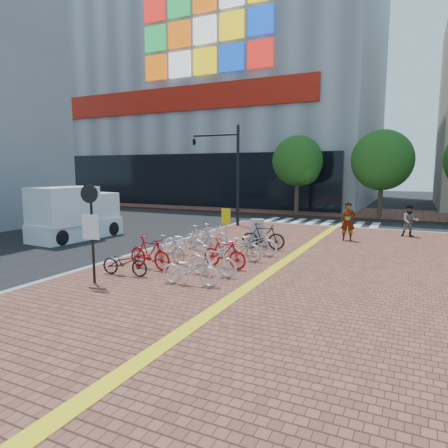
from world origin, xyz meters
The scene contains 28 objects.
ground centered at (0.00, 0.00, 0.00)m, with size 120.00×120.00×0.00m, color black.
sidewalk centered at (3.00, -5.00, 0.07)m, with size 14.00×34.00×0.15m, color brown.
tactile_strip centered at (2.00, -5.00, 0.16)m, with size 0.40×34.00×0.01m, color yellow.
kerb_west centered at (-4.00, -5.00, 0.08)m, with size 0.25×34.00×0.15m, color gray.
kerb_north centered at (3.00, 12.00, 0.08)m, with size 14.00×0.25×0.15m, color gray.
far_sidewalk centered at (0.00, 21.00, 0.07)m, with size 70.00×8.00×0.15m, color brown.
department_store centered at (-15.99, 31.95, 13.98)m, with size 36.00×24.27×28.00m.
crosswalk centered at (0.50, 14.00, 0.01)m, with size 7.50×4.00×0.01m.
street_trees centered at (5.04, 17.45, 4.10)m, with size 16.20×4.60×6.35m.
bike_0 centered at (-2.08, -2.53, 0.58)m, with size 0.57×1.62×0.85m, color black.
bike_1 centered at (-1.86, -1.49, 0.71)m, with size 0.52×1.86×1.12m, color #AB0C10.
bike_2 centered at (-1.91, -0.29, 0.64)m, with size 0.46×1.64×0.99m, color #AAAAAF.
bike_3 centered at (-2.06, 1.08, 0.65)m, with size 0.66×1.90×1.00m, color white.
bike_4 centered at (-1.86, 2.07, 0.67)m, with size 0.49×1.74×1.05m, color #A7A7AC.
bike_5 centered at (-1.87, 3.15, 0.65)m, with size 0.47×1.65×0.99m, color silver.
bike_6 centered at (0.39, -2.55, 0.62)m, with size 0.63×1.80×0.95m, color silver.
bike_7 centered at (0.51, -1.38, 0.65)m, with size 0.47×1.66×1.00m, color silver.
bike_8 centered at (0.38, -0.22, 0.67)m, with size 0.49×1.73×1.04m, color #BA0D13.
bike_9 centered at (0.33, 1.07, 0.65)m, with size 0.66×1.90×1.00m, color #A9A9AE.
bike_10 centered at (0.50, 2.13, 0.67)m, with size 0.69×1.98×1.04m, color silver.
bike_11 centered at (0.46, 3.42, 0.71)m, with size 0.53×1.87×1.12m, color black.
pedestrian_a centered at (3.39, 7.21, 1.08)m, with size 0.68×0.44×1.86m, color gray.
pedestrian_b centered at (6.06, 9.76, 0.96)m, with size 0.78×0.61×1.61m, color #4F5464.
utility_box centered at (-0.09, 4.16, 0.75)m, with size 0.55×0.40×1.20m, color silver.
yellow_sign centered at (-1.37, 3.56, 1.31)m, with size 0.45×0.13×1.67m.
notice_sign centered at (-2.33, -3.68, 2.03)m, with size 0.55×0.18×2.98m.
traffic_light_pole centered at (-4.90, 9.71, 4.32)m, with size 3.24×1.25×6.04m.
box_truck centered at (-9.50, 2.52, 1.27)m, with size 2.32×4.79×2.70m.
Camera 1 is at (6.27, -12.46, 3.55)m, focal length 32.00 mm.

